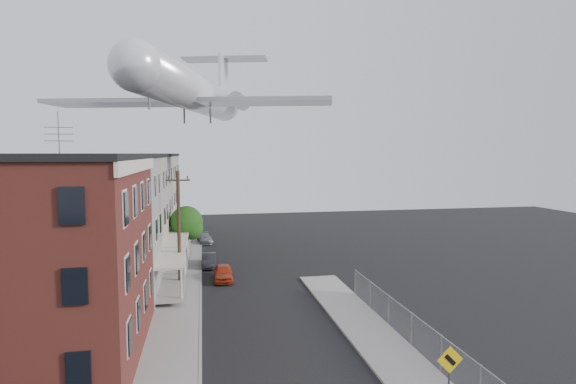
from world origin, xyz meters
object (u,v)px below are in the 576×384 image
warning_sign (450,369)px  car_far (205,238)px  car_near (223,273)px  street_tree (188,224)px  airplane (196,93)px  car_mid (209,260)px  utility_pole (179,228)px

warning_sign → car_far: bearing=104.1°
car_near → street_tree: bearing=112.0°
car_near → car_far: car_near is taller
street_tree → car_near: bearing=-69.8°
car_far → airplane: airplane is taller
airplane → car_mid: bearing=-78.3°
car_mid → airplane: 16.36m
warning_sign → street_tree: 30.96m
warning_sign → utility_pole: bearing=120.5°
warning_sign → airplane: (-9.90, 30.16, 14.33)m
warning_sign → car_near: bearing=110.7°
car_mid → car_near: bearing=-75.1°
utility_pole → airplane: airplane is taller
warning_sign → car_mid: warning_sign is taller
warning_sign → utility_pole: size_ratio=0.31×
utility_pole → car_far: 18.14m
car_near → car_mid: 4.81m
warning_sign → airplane: size_ratio=0.09×
warning_sign → street_tree: bearing=110.6°
car_mid → airplane: bearing=103.6°
warning_sign → airplane: 34.83m
street_tree → airplane: airplane is taller
car_near → car_far: 15.93m
warning_sign → airplane: bearing=108.2°
car_near → airplane: bearing=104.1°
street_tree → car_mid: size_ratio=1.45×
street_tree → car_mid: street_tree is taller
car_mid → utility_pole: bearing=-107.9°
street_tree → airplane: (0.97, 1.21, 12.76)m
warning_sign → car_near: warning_sign is taller
car_near → car_mid: size_ratio=1.04×
utility_pole → car_mid: bearing=70.2°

